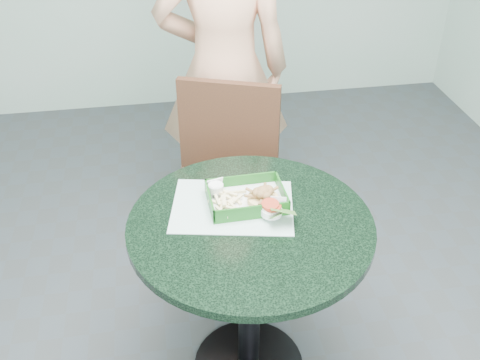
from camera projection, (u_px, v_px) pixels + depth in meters
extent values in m
cylinder|color=black|center=(249.00, 302.00, 2.12)|extent=(0.08, 0.08, 0.70)
cylinder|color=#1E3729|center=(250.00, 229.00, 1.92)|extent=(0.84, 0.84, 0.03)
cube|color=black|center=(236.00, 199.00, 2.55)|extent=(0.47, 0.47, 0.04)
cube|color=black|center=(229.00, 128.00, 2.58)|extent=(0.47, 0.04, 0.46)
cube|color=black|center=(199.00, 272.00, 2.49)|extent=(0.04, 0.04, 0.43)
cube|color=black|center=(287.00, 262.00, 2.55)|extent=(0.04, 0.04, 0.43)
cube|color=black|center=(191.00, 217.00, 2.82)|extent=(0.04, 0.04, 0.43)
cube|color=black|center=(269.00, 209.00, 2.87)|extent=(0.04, 0.04, 0.43)
imported|color=#E5A27E|center=(223.00, 41.00, 2.59)|extent=(0.80, 0.57, 2.05)
cube|color=#ACCDC4|center=(233.00, 211.00, 1.98)|extent=(0.48, 0.39, 0.00)
cube|color=#155516|center=(246.00, 206.00, 1.99)|extent=(0.27, 0.20, 0.01)
cube|color=white|center=(246.00, 205.00, 1.99)|extent=(0.26, 0.18, 0.00)
cube|color=#155516|center=(242.00, 185.00, 2.06)|extent=(0.27, 0.01, 0.05)
cube|color=#155516|center=(251.00, 217.00, 1.90)|extent=(0.27, 0.01, 0.05)
cube|color=#155516|center=(282.00, 197.00, 2.00)|extent=(0.01, 0.20, 0.05)
cube|color=#155516|center=(210.00, 204.00, 1.96)|extent=(0.01, 0.20, 0.05)
cylinder|color=#DCBA72|center=(263.00, 204.00, 1.97)|extent=(0.11, 0.11, 0.02)
cylinder|color=silver|center=(216.00, 192.00, 2.00)|extent=(0.05, 0.05, 0.03)
cylinder|color=white|center=(216.00, 188.00, 1.99)|extent=(0.05, 0.05, 0.00)
cylinder|color=white|center=(270.00, 216.00, 1.91)|extent=(0.07, 0.07, 0.02)
torus|color=white|center=(271.00, 213.00, 1.90)|extent=(0.07, 0.07, 0.01)
cylinder|color=#B3361E|center=(271.00, 211.00, 1.90)|extent=(0.06, 0.06, 0.01)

